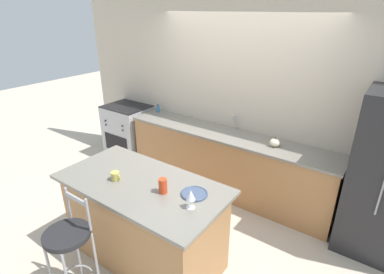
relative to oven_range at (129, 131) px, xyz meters
The scene contains 13 objects.
ground_plane 2.08m from the oven_range, ahead, with size 18.00×18.00×0.00m, color beige.
wall_back 2.20m from the oven_range, ahead, with size 6.00×0.07×2.70m.
back_counter 2.00m from the oven_range, ahead, with size 3.13×0.62×0.92m.
sink_faucet 2.09m from the oven_range, ahead, with size 0.02×0.13×0.22m.
kitchen_island 2.55m from the oven_range, 39.91° to the right, with size 1.75×0.90×0.96m.
oven_range is the anchor object (origin of this frame).
bar_stool_near 2.97m from the oven_range, 53.18° to the right, with size 0.40×0.40×1.09m.
dinner_plate 2.96m from the oven_range, 30.87° to the right, with size 0.25×0.25×0.02m.
wine_glass 3.15m from the oven_range, 32.92° to the right, with size 0.08×0.08×0.18m.
coffee_mug 2.51m from the oven_range, 45.51° to the right, with size 0.12×0.09×0.09m.
tumbler_cup 2.84m from the oven_range, 36.12° to the right, with size 0.08×0.08×0.15m.
pumpkin_decoration 2.74m from the oven_range, ahead, with size 0.13×0.13×0.13m.
soap_bottle 0.78m from the oven_range, 16.99° to the left, with size 0.06×0.06×0.14m.
Camera 1 is at (1.85, -3.10, 2.55)m, focal length 28.00 mm.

